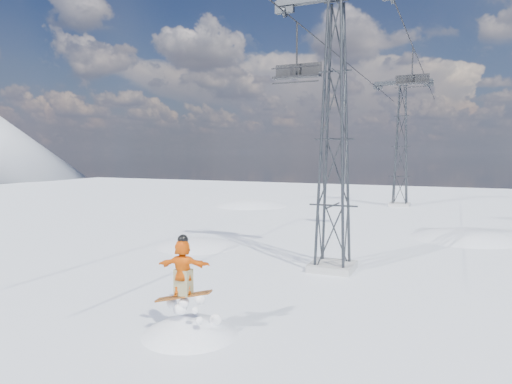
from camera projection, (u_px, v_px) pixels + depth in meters
ground at (229, 337)px, 12.27m from camera, size 120.00×120.00×0.00m
snow_terrain at (302, 346)px, 34.38m from camera, size 39.00×37.00×22.00m
lift_tower_near at (334, 140)px, 18.77m from camera, size 5.20×1.80×11.43m
lift_tower_far at (401, 147)px, 41.58m from camera, size 5.20×1.80×11.43m
haul_cables at (380, 59)px, 28.80m from camera, size 4.46×51.00×0.06m
lift_chair_near at (297, 72)px, 20.93m from camera, size 2.22×0.64×2.75m
lift_chair_mid at (412, 80)px, 25.73m from camera, size 1.83×0.53×2.27m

